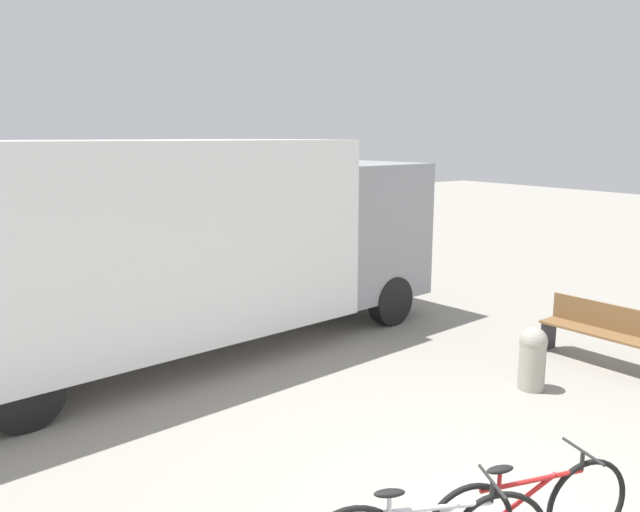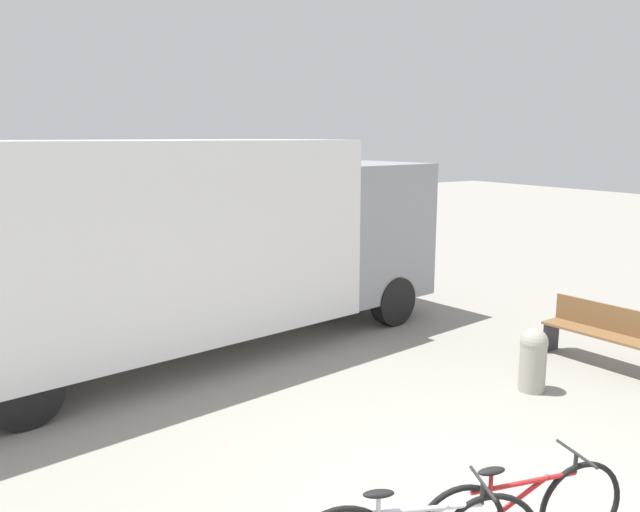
% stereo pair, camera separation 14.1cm
% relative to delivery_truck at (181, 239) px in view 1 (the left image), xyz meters
% --- Properties ---
extents(delivery_truck, '(8.70, 3.65, 3.13)m').
position_rel_delivery_truck_xyz_m(delivery_truck, '(0.00, 0.00, 0.00)').
color(delivery_truck, white).
rests_on(delivery_truck, ground).
extents(park_bench, '(0.56, 1.85, 0.85)m').
position_rel_delivery_truck_xyz_m(park_bench, '(4.81, -3.72, -1.23)').
color(park_bench, brown).
rests_on(park_bench, ground).
extents(bollard_near_bench, '(0.35, 0.35, 0.82)m').
position_rel_delivery_truck_xyz_m(bollard_near_bench, '(3.22, -3.72, -1.27)').
color(bollard_near_bench, '#9E998C').
rests_on(bollard_near_bench, ground).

